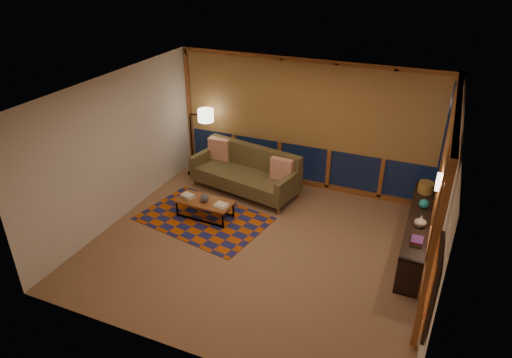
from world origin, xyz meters
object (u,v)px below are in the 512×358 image
at_px(sofa, 245,172).
at_px(floor_lamp, 192,142).
at_px(coffee_table, 205,209).
at_px(bookshelf, 418,233).

xyz_separation_m(sofa, floor_lamp, (-1.41, 0.33, 0.32)).
bearing_deg(floor_lamp, sofa, -23.74).
height_order(sofa, coffee_table, sofa).
xyz_separation_m(coffee_table, floor_lamp, (-1.13, 1.53, 0.59)).
bearing_deg(coffee_table, floor_lamp, 128.46).
distance_m(coffee_table, floor_lamp, 2.00).
relative_size(sofa, coffee_table, 2.06).
distance_m(coffee_table, bookshelf, 3.81).
distance_m(sofa, coffee_table, 1.27).
distance_m(sofa, bookshelf, 3.57).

